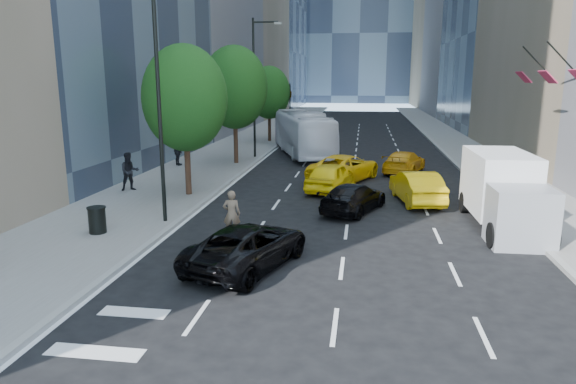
% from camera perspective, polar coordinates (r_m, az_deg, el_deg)
% --- Properties ---
extents(ground, '(160.00, 160.00, 0.00)m').
position_cam_1_polar(ground, '(16.77, 2.55, -8.25)').
color(ground, black).
rests_on(ground, ground).
extents(sidewalk_left, '(6.00, 120.00, 0.15)m').
position_cam_1_polar(sidewalk_left, '(47.17, -4.65, 5.36)').
color(sidewalk_left, slate).
rests_on(sidewalk_left, ground).
extents(sidewalk_right, '(4.00, 120.00, 0.15)m').
position_cam_1_polar(sidewalk_right, '(46.75, 18.76, 4.67)').
color(sidewalk_right, slate).
rests_on(sidewalk_right, ground).
extents(lamp_near, '(2.13, 0.22, 10.00)m').
position_cam_1_polar(lamp_near, '(21.12, -13.81, 11.82)').
color(lamp_near, black).
rests_on(lamp_near, sidewalk_left).
extents(lamp_far, '(2.13, 0.22, 10.00)m').
position_cam_1_polar(lamp_far, '(38.41, -3.55, 12.33)').
color(lamp_far, black).
rests_on(lamp_far, sidewalk_left).
extents(tree_near, '(4.20, 4.20, 7.46)m').
position_cam_1_polar(tree_near, '(26.13, -11.39, 10.16)').
color(tree_near, '#321D13').
rests_on(tree_near, sidewalk_left).
extents(tree_mid, '(4.50, 4.50, 7.99)m').
position_cam_1_polar(tree_mid, '(35.69, -5.95, 11.47)').
color(tree_mid, '#321D13').
rests_on(tree_mid, sidewalk_left).
extents(tree_far, '(3.90, 3.90, 6.92)m').
position_cam_1_polar(tree_far, '(48.41, -2.10, 10.98)').
color(tree_far, '#321D13').
rests_on(tree_far, sidewalk_left).
extents(traffic_signal, '(2.48, 0.53, 5.20)m').
position_cam_1_polar(traffic_signal, '(56.19, 0.22, 10.81)').
color(traffic_signal, black).
rests_on(traffic_signal, sidewalk_left).
extents(facade_flags, '(1.85, 13.30, 2.05)m').
position_cam_1_polar(facade_flags, '(27.17, 28.54, 11.56)').
color(facade_flags, black).
rests_on(facade_flags, ground).
extents(skateboarder, '(0.71, 0.53, 1.79)m').
position_cam_1_polar(skateboarder, '(19.20, -6.27, -2.80)').
color(skateboarder, brown).
rests_on(skateboarder, ground).
extents(black_sedan_lincoln, '(3.82, 5.52, 1.40)m').
position_cam_1_polar(black_sedan_lincoln, '(16.55, -4.48, -5.99)').
color(black_sedan_lincoln, black).
rests_on(black_sedan_lincoln, ground).
extents(black_sedan_mercedes, '(3.35, 4.83, 1.30)m').
position_cam_1_polar(black_sedan_mercedes, '(23.44, 7.29, -0.62)').
color(black_sedan_mercedes, black).
rests_on(black_sedan_mercedes, ground).
extents(taxi_a, '(2.89, 4.89, 1.56)m').
position_cam_1_polar(taxi_a, '(27.64, 4.83, 1.73)').
color(taxi_a, yellow).
rests_on(taxi_a, ground).
extents(taxi_b, '(2.46, 4.95, 1.56)m').
position_cam_1_polar(taxi_b, '(25.76, 14.09, 0.59)').
color(taxi_b, yellow).
rests_on(taxi_b, ground).
extents(taxi_c, '(4.61, 6.22, 1.57)m').
position_cam_1_polar(taxi_c, '(30.45, 6.27, 2.71)').
color(taxi_c, yellow).
rests_on(taxi_c, ground).
extents(taxi_d, '(3.31, 5.15, 1.39)m').
position_cam_1_polar(taxi_d, '(33.74, 12.78, 3.28)').
color(taxi_d, orange).
rests_on(taxi_d, ground).
extents(city_bus, '(6.34, 12.42, 3.38)m').
position_cam_1_polar(city_bus, '(41.01, 1.67, 6.59)').
color(city_bus, white).
rests_on(city_bus, ground).
extents(box_truck, '(2.38, 6.26, 2.97)m').
position_cam_1_polar(box_truck, '(22.29, 22.85, 0.07)').
color(box_truck, white).
rests_on(box_truck, ground).
extents(pedestrian_a, '(1.24, 1.19, 2.01)m').
position_cam_1_polar(pedestrian_a, '(28.15, -17.19, 2.18)').
color(pedestrian_a, black).
rests_on(pedestrian_a, sidewalk_left).
extents(pedestrian_b, '(1.08, 1.06, 1.83)m').
position_cam_1_polar(pedestrian_b, '(35.55, -12.14, 4.37)').
color(pedestrian_b, black).
rests_on(pedestrian_b, sidewalk_left).
extents(trash_can, '(0.65, 0.65, 0.97)m').
position_cam_1_polar(trash_can, '(20.91, -20.44, -2.99)').
color(trash_can, black).
rests_on(trash_can, sidewalk_left).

